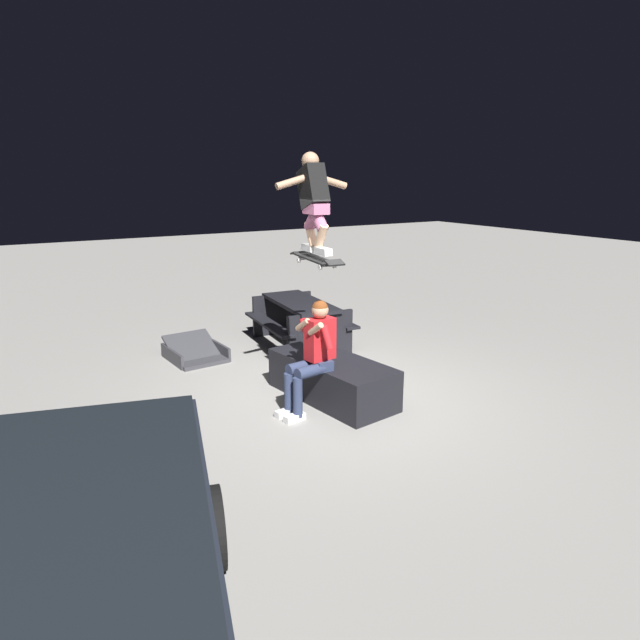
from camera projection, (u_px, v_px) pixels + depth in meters
name	position (u px, v px, depth m)	size (l,w,h in m)	color
ground_plane	(337.00, 397.00, 7.10)	(40.00, 40.00, 0.00)	gray
ledge_box_main	(332.00, 379.00, 7.02)	(1.75, 0.75, 0.52)	black
person_sitting_on_ledge	(313.00, 351.00, 6.50)	(0.60, 0.78, 1.35)	#2D3856
skateboard	(316.00, 259.00, 6.37)	(1.03, 0.26, 0.13)	black
skater_airborne	(314.00, 198.00, 6.25)	(0.63, 0.89, 1.12)	white
kicker_ramp	(196.00, 355.00, 8.55)	(0.98, 0.84, 0.44)	#38383D
picnic_table_back	(300.00, 316.00, 9.17)	(1.80, 1.47, 0.75)	black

